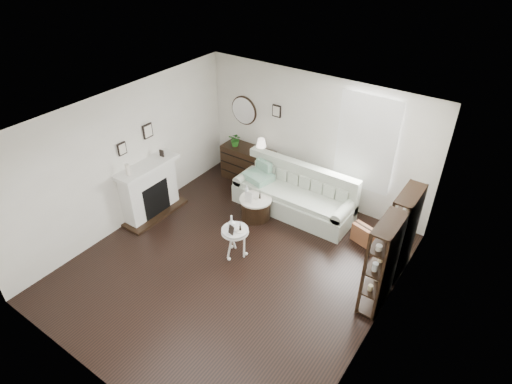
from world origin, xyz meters
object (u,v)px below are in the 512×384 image
Objects in this scene: dresser at (248,164)px; sofa at (295,196)px; drum_table at (256,208)px; pedestal_table at (235,232)px.

sofa is at bearing -15.06° from dresser.
sofa is at bearing 53.19° from drum_table.
sofa is 4.25× the size of pedestal_table.
dresser reaches higher than drum_table.
dresser is (-1.46, 0.39, 0.08)m from sofa.
dresser is at bearing 120.63° from pedestal_table.
pedestal_table is at bearing -59.37° from dresser.
drum_table is (0.95, -1.07, -0.17)m from dresser.
sofa is 0.85m from drum_table.
dresser is at bearing 164.94° from sofa.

